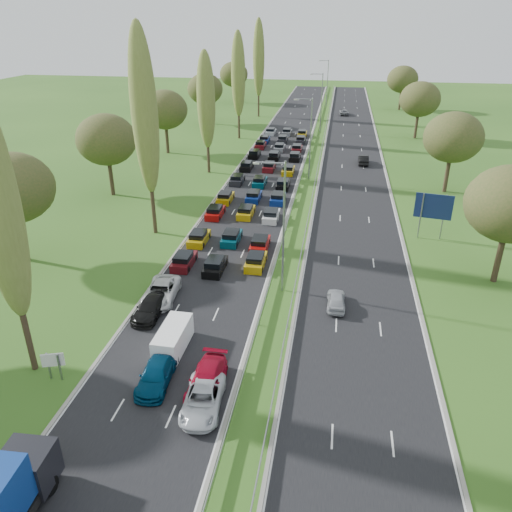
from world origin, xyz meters
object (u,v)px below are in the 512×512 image
at_px(near_car_2, 161,292).
at_px(direction_sign, 433,208).
at_px(info_sign, 53,363).
at_px(near_car_3, 150,307).
at_px(white_van_rear, 174,337).

relative_size(near_car_2, direction_sign, 1.08).
bearing_deg(info_sign, near_car_3, 68.03).
xyz_separation_m(near_car_2, near_car_3, (-0.05, -2.57, -0.07)).
xyz_separation_m(near_car_3, white_van_rear, (3.35, -4.02, 0.23)).
distance_m(near_car_2, white_van_rear, 7.37).
distance_m(near_car_3, direction_sign, 32.55).
xyz_separation_m(near_car_2, direction_sign, (25.18, 17.80, 2.77)).
xyz_separation_m(near_car_2, info_sign, (-3.62, -11.42, 0.57)).
relative_size(info_sign, direction_sign, 0.40).
xyz_separation_m(white_van_rear, info_sign, (-6.92, -4.83, 0.41)).
bearing_deg(direction_sign, near_car_2, -144.74).
relative_size(near_car_2, info_sign, 2.67).
bearing_deg(direction_sign, info_sign, -134.59).
distance_m(near_car_2, direction_sign, 30.96).
height_order(near_car_3, direction_sign, direction_sign).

